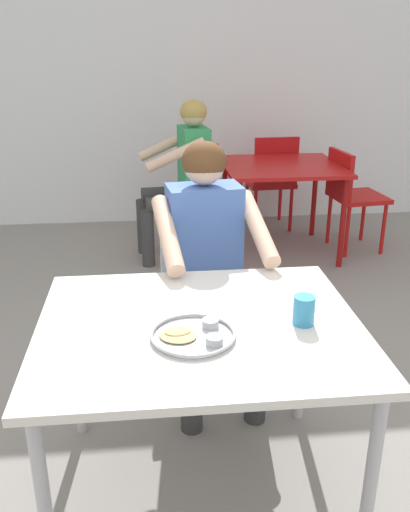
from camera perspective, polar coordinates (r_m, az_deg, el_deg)
ground_plane at (r=2.38m, az=0.67°, el=-23.37°), size 12.00×12.00×0.05m
back_wall at (r=5.24m, az=-4.06°, el=22.00°), size 12.00×0.12×3.40m
table_foreground at (r=1.95m, az=-0.56°, el=-8.81°), size 1.12×0.92×0.74m
thali_tray at (r=1.82m, az=-1.20°, el=-8.17°), size 0.29×0.29×0.03m
drinking_cup at (r=1.92m, az=10.24°, el=-5.48°), size 0.07×0.07×0.10m
chair_foreground at (r=2.84m, az=-0.52°, el=-2.61°), size 0.44×0.44×0.84m
diner_foreground at (r=2.55m, az=0.37°, el=0.45°), size 0.54×0.59×1.24m
table_background_red at (r=4.46m, az=7.95°, el=8.36°), size 0.92×0.87×0.74m
chair_red_left at (r=4.44m, az=-0.23°, el=6.40°), size 0.46×0.43×0.87m
chair_red_right at (r=4.67m, az=14.90°, el=6.49°), size 0.45×0.47×0.83m
chair_red_far at (r=5.05m, az=6.97°, el=8.19°), size 0.44×0.45×0.87m
patron_background at (r=4.31m, az=-2.33°, el=9.26°), size 0.59×0.54×1.24m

